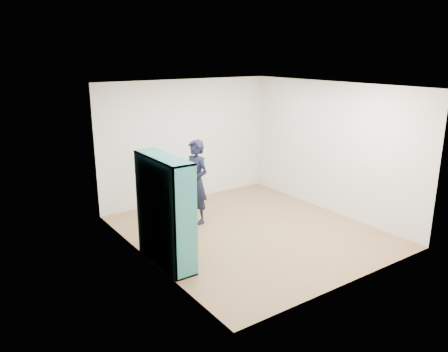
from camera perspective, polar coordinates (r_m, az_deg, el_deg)
floor at (r=8.01m, az=3.44°, el=-7.18°), size 4.50×4.50×0.00m
ceiling at (r=7.39m, az=3.77°, el=11.70°), size 4.50×4.50×0.00m
wall_left at (r=6.59m, az=-10.21°, el=-0.55°), size 0.02×4.50×2.60m
wall_right at (r=8.95m, az=13.73°, el=3.59°), size 0.02×4.50×2.60m
wall_back at (r=9.42m, az=-4.93°, el=4.59°), size 4.00×0.02×2.60m
wall_front at (r=6.07m, az=16.87°, el=-2.43°), size 4.00×0.02×2.60m
bookshelf at (r=6.61m, az=-7.87°, el=-4.77°), size 0.37×1.26×1.68m
person at (r=8.17m, az=-3.68°, el=-0.76°), size 0.48×0.64×1.60m
smartphone at (r=8.11m, az=-4.99°, el=-0.14°), size 0.04×0.10×0.14m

